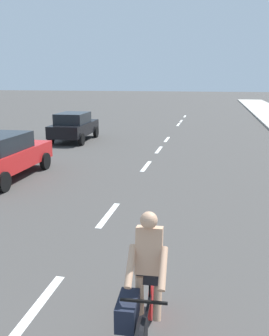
# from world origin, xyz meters

# --- Properties ---
(ground_plane) EXTENTS (160.00, 160.00, 0.00)m
(ground_plane) POSITION_xyz_m (0.00, 20.00, 0.00)
(ground_plane) COLOR #423F3D
(lane_stripe_1) EXTENTS (0.16, 1.80, 0.01)m
(lane_stripe_1) POSITION_xyz_m (0.00, 4.78, 0.00)
(lane_stripe_1) COLOR white
(lane_stripe_1) RESTS_ON ground
(lane_stripe_2) EXTENTS (0.16, 1.80, 0.01)m
(lane_stripe_2) POSITION_xyz_m (0.00, 8.80, 0.00)
(lane_stripe_2) COLOR white
(lane_stripe_2) RESTS_ON ground
(lane_stripe_3) EXTENTS (0.16, 1.80, 0.01)m
(lane_stripe_3) POSITION_xyz_m (0.00, 14.33, 0.00)
(lane_stripe_3) COLOR white
(lane_stripe_3) RESTS_ON ground
(lane_stripe_4) EXTENTS (0.16, 1.80, 0.01)m
(lane_stripe_4) POSITION_xyz_m (0.00, 17.90, 0.00)
(lane_stripe_4) COLOR white
(lane_stripe_4) RESTS_ON ground
(lane_stripe_5) EXTENTS (0.16, 1.80, 0.01)m
(lane_stripe_5) POSITION_xyz_m (0.00, 21.14, 0.00)
(lane_stripe_5) COLOR white
(lane_stripe_5) RESTS_ON ground
(lane_stripe_6) EXTENTS (0.16, 1.80, 0.01)m
(lane_stripe_6) POSITION_xyz_m (0.00, 28.30, 0.00)
(lane_stripe_6) COLOR white
(lane_stripe_6) RESTS_ON ground
(lane_stripe_7) EXTENTS (0.16, 1.80, 0.01)m
(lane_stripe_7) POSITION_xyz_m (0.00, 30.58, 0.00)
(lane_stripe_7) COLOR white
(lane_stripe_7) RESTS_ON ground
(lane_stripe_8) EXTENTS (0.16, 1.80, 0.01)m
(lane_stripe_8) POSITION_xyz_m (0.00, 34.61, 0.00)
(lane_stripe_8) COLOR white
(lane_stripe_8) RESTS_ON ground
(cyclist) EXTENTS (0.64, 1.71, 1.82)m
(cyclist) POSITION_xyz_m (1.75, 4.35, 0.83)
(cyclist) COLOR black
(cyclist) RESTS_ON ground
(parked_car_red) EXTENTS (2.07, 4.44, 1.57)m
(parked_car_red) POSITION_xyz_m (-4.63, 11.49, 0.84)
(parked_car_red) COLOR red
(parked_car_red) RESTS_ON ground
(parked_car_black) EXTENTS (1.99, 4.09, 1.57)m
(parked_car_black) POSITION_xyz_m (-5.01, 19.59, 0.84)
(parked_car_black) COLOR black
(parked_car_black) RESTS_ON ground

